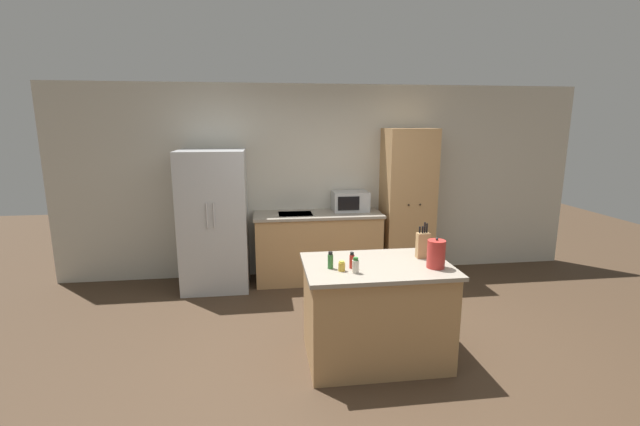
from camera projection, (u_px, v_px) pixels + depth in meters
ground_plane at (361, 355)px, 3.92m from camera, size 14.00×14.00×0.00m
wall_back at (325, 181)px, 5.92m from camera, size 7.20×0.06×2.60m
refrigerator at (214, 220)px, 5.43m from camera, size 0.82×0.76×1.77m
back_counter at (318, 246)px, 5.76m from camera, size 1.69×0.63×0.92m
pantry_cabinet at (407, 204)px, 5.82m from camera, size 0.65×0.57×2.02m
kitchen_island at (376, 311)px, 3.80m from camera, size 1.27×0.85×0.89m
microwave at (350, 201)px, 5.80m from camera, size 0.48×0.34×0.26m
knife_block at (423, 245)px, 3.86m from camera, size 0.11×0.07×0.33m
spice_bottle_tall_dark at (352, 261)px, 3.59m from camera, size 0.04×0.04×0.14m
spice_bottle_short_red at (330, 261)px, 3.58m from camera, size 0.05×0.05×0.15m
spice_bottle_amber_oil at (342, 266)px, 3.53m from camera, size 0.06×0.06×0.09m
spice_bottle_green_herb at (356, 266)px, 3.48m from camera, size 0.06×0.06×0.13m
kettle at (436, 254)px, 3.60m from camera, size 0.15×0.15×0.26m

